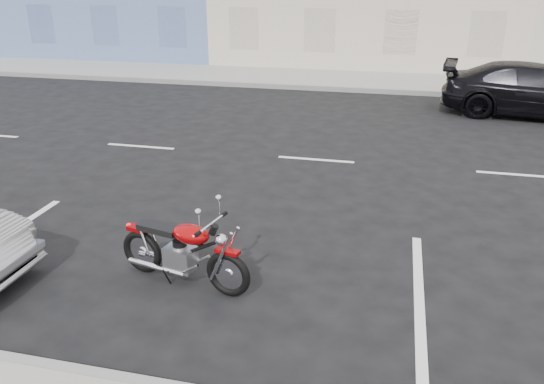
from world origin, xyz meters
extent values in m
plane|color=black|center=(0.00, 0.00, 0.00)|extent=(120.00, 120.00, 0.00)
cube|color=gray|center=(-5.00, 8.70, 0.07)|extent=(80.00, 3.40, 0.15)
cube|color=gray|center=(-5.00, 7.00, 0.08)|extent=(80.00, 0.12, 0.16)
torus|color=black|center=(-1.61, -5.40, 0.28)|extent=(0.60, 0.22, 0.59)
torus|color=black|center=(-2.86, -5.12, 0.28)|extent=(0.60, 0.22, 0.59)
cube|color=#8F0507|center=(-1.61, -5.40, 0.59)|extent=(0.32, 0.18, 0.04)
cube|color=#8F0507|center=(-2.90, -5.12, 0.61)|extent=(0.29, 0.20, 0.05)
cube|color=gray|center=(-2.28, -5.25, 0.34)|extent=(0.42, 0.34, 0.30)
ellipsoid|color=#8F0507|center=(-2.10, -5.29, 0.71)|extent=(0.55, 0.40, 0.24)
cube|color=black|center=(-2.56, -5.19, 0.69)|extent=(0.58, 0.34, 0.08)
cylinder|color=silver|center=(-1.81, -5.36, 0.91)|extent=(0.17, 0.61, 0.03)
sphere|color=silver|center=(-1.69, -5.38, 0.72)|extent=(0.15, 0.15, 0.15)
cylinder|color=silver|center=(-2.59, -5.31, 0.19)|extent=(0.84, 0.25, 0.07)
cylinder|color=silver|center=(-2.53, -5.07, 0.19)|extent=(0.84, 0.25, 0.07)
cylinder|color=silver|center=(-1.65, -5.39, 0.55)|extent=(0.34, 0.11, 0.70)
cylinder|color=black|center=(-2.09, -5.30, 0.49)|extent=(0.70, 0.20, 0.44)
imported|color=black|center=(3.18, 4.99, 0.70)|extent=(5.06, 2.58, 1.41)
camera|label=1|loc=(-0.50, -10.48, 3.64)|focal=35.00mm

